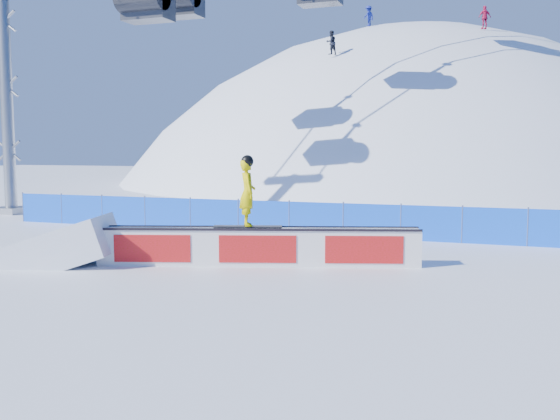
% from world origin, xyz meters
% --- Properties ---
extents(ground, '(160.00, 160.00, 0.00)m').
position_xyz_m(ground, '(0.00, 0.00, 0.00)').
color(ground, white).
rests_on(ground, ground).
extents(snow_hill, '(64.00, 64.00, 64.00)m').
position_xyz_m(snow_hill, '(0.00, 42.00, -18.00)').
color(snow_hill, white).
rests_on(snow_hill, ground).
extents(safety_fence, '(22.05, 0.05, 1.30)m').
position_xyz_m(safety_fence, '(0.00, 4.50, 0.60)').
color(safety_fence, blue).
rests_on(safety_fence, ground).
extents(rail_box, '(8.30, 3.19, 1.02)m').
position_xyz_m(rail_box, '(2.18, -1.42, 0.50)').
color(rail_box, white).
rests_on(rail_box, ground).
extents(snow_ramp, '(3.38, 2.67, 1.85)m').
position_xyz_m(snow_ramp, '(-2.89, -3.06, 0.00)').
color(snow_ramp, white).
rests_on(snow_ramp, ground).
extents(snowboarder, '(1.83, 0.87, 1.90)m').
position_xyz_m(snowboarder, '(1.92, -1.50, 1.96)').
color(snowboarder, black).
rests_on(snowboarder, rail_box).
extents(distant_skiers, '(17.63, 10.58, 6.80)m').
position_xyz_m(distant_skiers, '(2.33, 31.22, 11.75)').
color(distant_skiers, black).
rests_on(distant_skiers, ground).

